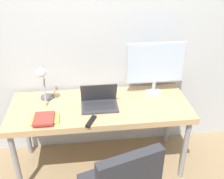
% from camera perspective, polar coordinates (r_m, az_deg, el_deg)
% --- Properties ---
extents(wall_back, '(8.00, 0.05, 2.60)m').
position_cam_1_polar(wall_back, '(2.62, -3.54, 11.33)').
color(wall_back, silver).
rests_on(wall_back, ground_plane).
extents(desk, '(1.71, 0.65, 0.76)m').
position_cam_1_polar(desk, '(2.53, -2.56, -4.62)').
color(desk, tan).
rests_on(desk, ground_plane).
extents(laptop, '(0.34, 0.23, 0.23)m').
position_cam_1_polar(laptop, '(2.46, -2.77, -2.70)').
color(laptop, '#38383D').
rests_on(laptop, desk).
extents(monitor, '(0.58, 0.17, 0.54)m').
position_cam_1_polar(monitor, '(2.59, 9.47, 5.24)').
color(monitor, '#B7B7BC').
rests_on(monitor, desk).
extents(desk_lamp, '(0.13, 0.27, 0.40)m').
position_cam_1_polar(desk_lamp, '(2.47, -14.78, 1.92)').
color(desk_lamp, '#4C4C51').
rests_on(desk_lamp, desk).
extents(book_stack, '(0.24, 0.20, 0.04)m').
position_cam_1_polar(book_stack, '(2.35, -14.48, -6.22)').
color(book_stack, gold).
rests_on(book_stack, desk).
extents(tv_remote, '(0.11, 0.16, 0.02)m').
position_cam_1_polar(tv_remote, '(2.27, -4.60, -6.93)').
color(tv_remote, black).
rests_on(tv_remote, desk).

